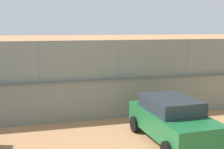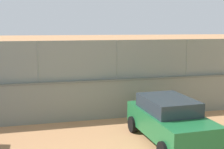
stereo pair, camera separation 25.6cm
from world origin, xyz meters
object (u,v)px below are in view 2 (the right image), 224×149
object	(u,v)px
sports_ball	(133,85)
parked_car_green	(169,119)
player_crossing_court	(98,78)
courtside_bench	(156,97)
player_near_wall_returning	(137,70)

from	to	relation	value
sports_ball	parked_car_green	distance (m)	10.15
player_crossing_court	parked_car_green	bearing A→B (deg)	96.01
player_crossing_court	courtside_bench	world-z (taller)	player_crossing_court
sports_ball	courtside_bench	distance (m)	5.19
player_crossing_court	courtside_bench	xyz separation A→B (m)	(-2.32, 4.03, -0.46)
sports_ball	parked_car_green	xyz separation A→B (m)	(1.70, 9.98, 0.74)
player_near_wall_returning	courtside_bench	distance (m)	6.46
player_near_wall_returning	parked_car_green	xyz separation A→B (m)	(2.36, 11.17, -0.16)
parked_car_green	player_near_wall_returning	bearing A→B (deg)	-101.92
player_near_wall_returning	courtside_bench	xyz separation A→B (m)	(0.97, 6.36, -0.52)
parked_car_green	player_crossing_court	bearing A→B (deg)	-83.99
player_near_wall_returning	sports_ball	xyz separation A→B (m)	(0.66, 1.19, -0.90)
courtside_bench	parked_car_green	xyz separation A→B (m)	(1.39, 4.81, 0.36)
courtside_bench	player_near_wall_returning	bearing A→B (deg)	-98.65
courtside_bench	sports_ball	bearing A→B (deg)	-93.43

